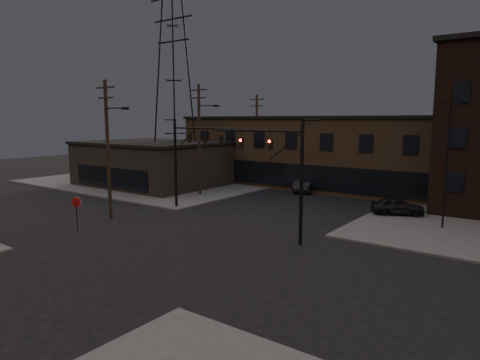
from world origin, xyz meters
name	(u,v)px	position (x,y,z in m)	size (l,w,h in m)	color
ground	(177,244)	(0.00, 0.00, 0.00)	(140.00, 140.00, 0.00)	black
sidewalk_nw	(176,178)	(-22.00, 22.00, 0.07)	(30.00, 30.00, 0.15)	#474744
building_row	(349,154)	(0.00, 28.00, 4.00)	(40.00, 12.00, 8.00)	brown
building_left	(152,165)	(-20.00, 16.00, 2.50)	(16.00, 12.00, 5.00)	black
traffic_signal_near	(286,167)	(5.36, 4.50, 4.93)	(7.12, 0.24, 8.00)	black
traffic_signal_far	(186,153)	(-6.72, 8.00, 5.01)	(7.12, 0.24, 8.00)	black
stop_sign	(76,206)	(-8.00, -1.99, 1.84)	(0.72, 0.33, 2.48)	black
utility_pole_near	(108,146)	(-9.43, 2.00, 5.87)	(3.70, 0.28, 11.00)	black
utility_pole_mid	(200,137)	(-10.44, 14.00, 6.13)	(3.70, 0.28, 11.50)	black
utility_pole_far	(257,136)	(-11.50, 26.00, 5.78)	(2.20, 0.28, 11.00)	black
transmission_tower	(174,81)	(-18.00, 18.00, 12.50)	(7.00, 7.00, 25.00)	black
lot_light_a	(447,154)	(13.00, 14.00, 5.51)	(1.50, 0.28, 9.14)	black
parked_car_lot_a	(398,206)	(9.08, 16.39, 0.86)	(1.69, 4.19, 1.43)	black
car_crossing	(305,184)	(-2.87, 22.92, 0.86)	(1.81, 5.20, 1.71)	black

